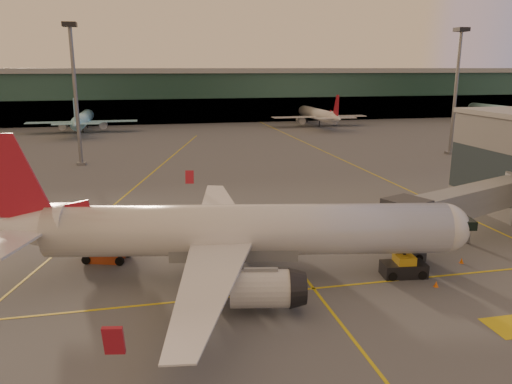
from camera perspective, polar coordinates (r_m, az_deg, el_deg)
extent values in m
plane|color=#4C4F54|center=(36.82, 1.58, -14.90)|extent=(600.00, 600.00, 0.00)
cube|color=gold|center=(41.14, -0.15, -11.61)|extent=(80.00, 0.25, 0.01)
cube|color=gold|center=(78.30, -13.71, 0.49)|extent=(31.30, 115.98, 0.01)
cube|color=gold|center=(109.56, 7.93, 4.55)|extent=(0.25, 160.00, 0.01)
cube|color=gold|center=(32.00, 14.67, -20.28)|extent=(0.25, 30.00, 0.01)
cube|color=#19382D|center=(173.68, -10.07, 10.59)|extent=(400.00, 18.00, 16.00)
cube|color=gray|center=(173.41, -10.20, 13.49)|extent=(400.00, 20.00, 1.60)
cube|color=black|center=(165.49, -9.87, 9.05)|extent=(400.00, 1.00, 8.00)
cube|color=#2D3D47|center=(65.33, 26.68, 1.22)|extent=(0.30, 21.60, 6.00)
cylinder|color=slate|center=(98.11, -19.90, 10.12)|extent=(0.70, 0.70, 25.00)
cube|color=black|center=(98.24, -20.54, 17.51)|extent=(2.40, 2.40, 0.80)
cube|color=slate|center=(99.53, -19.32, 3.08)|extent=(1.60, 1.60, 0.50)
cylinder|color=slate|center=(112.62, 21.83, 10.36)|extent=(0.70, 0.70, 25.00)
cube|color=black|center=(112.73, 22.44, 16.79)|extent=(2.40, 2.40, 0.80)
cube|color=slate|center=(113.85, 21.28, 4.21)|extent=(1.60, 1.60, 0.50)
cylinder|color=silver|center=(42.72, -0.89, -4.32)|extent=(34.14, 10.64, 4.35)
sphere|color=silver|center=(46.17, 20.71, -3.84)|extent=(4.27, 4.27, 4.27)
cube|color=black|center=(46.51, 22.19, -3.15)|extent=(2.46, 3.15, 0.76)
cone|color=silver|center=(46.44, -25.13, -3.76)|extent=(8.09, 5.46, 4.14)
cube|color=silver|center=(43.02, -26.55, -5.12)|extent=(5.60, 7.79, 0.22)
cylinder|color=silver|center=(37.47, 0.57, -10.99)|extent=(5.00, 3.63, 2.83)
cylinder|color=black|center=(41.34, -4.30, -10.03)|extent=(2.21, 1.86, 1.96)
cylinder|color=black|center=(41.10, -4.32, -9.26)|extent=(0.39, 0.39, 1.20)
cube|color=silver|center=(49.54, -23.05, -2.35)|extent=(3.86, 7.20, 0.22)
cylinder|color=silver|center=(49.77, -0.04, -4.53)|extent=(5.00, 3.63, 2.83)
cylinder|color=black|center=(46.56, -4.00, -7.19)|extent=(2.21, 1.86, 1.96)
cylinder|color=black|center=(46.35, -4.02, -6.50)|extent=(0.39, 0.39, 1.20)
cube|color=slate|center=(43.19, -2.54, -6.12)|extent=(11.22, 5.44, 1.74)
cylinder|color=black|center=(46.14, 16.51, -7.96)|extent=(1.51, 1.11, 1.37)
cube|color=slate|center=(55.48, 23.43, -0.86)|extent=(20.48, 10.43, 2.70)
cube|color=#2D3035|center=(47.80, 16.76, -2.55)|extent=(4.44, 4.44, 3.00)
cube|color=#2D3035|center=(50.31, 17.49, -5.92)|extent=(1.60, 2.40, 2.40)
cylinder|color=black|center=(49.70, 18.05, -7.19)|extent=(0.80, 0.40, 0.80)
cylinder|color=black|center=(51.47, 16.82, -6.36)|extent=(0.80, 0.40, 0.80)
cylinder|color=slate|center=(56.26, 23.13, -3.79)|extent=(0.50, 0.50, 3.35)
cube|color=#B14019|center=(49.65, -16.63, -6.77)|extent=(3.42, 2.97, 1.35)
cube|color=silver|center=(49.07, -17.10, -4.43)|extent=(5.66, 3.81, 2.52)
cylinder|color=black|center=(49.47, -18.83, -7.35)|extent=(0.87, 0.56, 0.81)
cylinder|color=black|center=(48.22, -15.31, -7.64)|extent=(0.87, 0.56, 0.81)
cube|color=black|center=(46.13, 16.51, -8.46)|extent=(3.99, 2.43, 1.22)
cube|color=#B99017|center=(45.83, 16.58, -7.50)|extent=(1.76, 1.95, 1.00)
cylinder|color=black|center=(44.98, 15.32, -9.28)|extent=(0.81, 0.42, 0.78)
cylinder|color=black|center=(45.98, 18.46, -8.99)|extent=(0.81, 0.42, 0.78)
cone|color=#DE5E0B|center=(50.89, 22.43, -7.25)|extent=(0.41, 0.41, 0.52)
cube|color=#DE5E0B|center=(50.98, 22.41, -7.51)|extent=(0.35, 0.35, 0.03)
cone|color=#DE5E0B|center=(44.92, 19.90, -9.86)|extent=(0.40, 0.40, 0.51)
cube|color=#DE5E0B|center=(45.02, 19.87, -10.14)|extent=(0.34, 0.34, 0.03)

